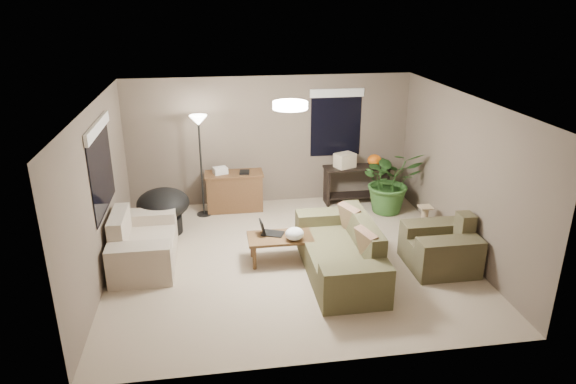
{
  "coord_description": "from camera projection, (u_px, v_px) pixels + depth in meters",
  "views": [
    {
      "loc": [
        -1.12,
        -7.12,
        3.89
      ],
      "look_at": [
        0.0,
        0.2,
        1.05
      ],
      "focal_mm": 32.0,
      "sensor_mm": 36.0,
      "label": 1
    }
  ],
  "objects": [
    {
      "name": "cat_scratching_post",
      "position": [
        424.0,
        221.0,
        8.92
      ],
      "size": [
        0.32,
        0.32,
        0.5
      ],
      "color": "tan",
      "rests_on": "ground"
    },
    {
      "name": "window_left",
      "position": [
        100.0,
        152.0,
        7.38
      ],
      "size": [
        0.05,
        1.56,
        1.33
      ],
      "color": "black",
      "rests_on": "room_shell"
    },
    {
      "name": "coffee_table",
      "position": [
        280.0,
        240.0,
        7.93
      ],
      "size": [
        1.0,
        0.55,
        0.42
      ],
      "color": "brown",
      "rests_on": "ground"
    },
    {
      "name": "console_table",
      "position": [
        356.0,
        181.0,
        10.19
      ],
      "size": [
        1.3,
        0.4,
        0.75
      ],
      "color": "black",
      "rests_on": "ground"
    },
    {
      "name": "main_sofa",
      "position": [
        342.0,
        254.0,
        7.62
      ],
      "size": [
        0.95,
        2.2,
        0.85
      ],
      "color": "brown",
      "rests_on": "ground"
    },
    {
      "name": "window_back",
      "position": [
        336.0,
        112.0,
        9.95
      ],
      "size": [
        1.06,
        0.05,
        1.33
      ],
      "color": "black",
      "rests_on": "room_shell"
    },
    {
      "name": "ceiling_fixture",
      "position": [
        290.0,
        105.0,
        7.25
      ],
      "size": [
        0.5,
        0.5,
        0.1
      ],
      "primitive_type": "cylinder",
      "color": "white",
      "rests_on": "room_shell"
    },
    {
      "name": "papasan_chair",
      "position": [
        164.0,
        208.0,
        8.85
      ],
      "size": [
        0.97,
        0.97,
        0.8
      ],
      "color": "black",
      "rests_on": "ground"
    },
    {
      "name": "room_shell",
      "position": [
        290.0,
        184.0,
        7.68
      ],
      "size": [
        5.5,
        5.5,
        5.5
      ],
      "color": "tan",
      "rests_on": "ground"
    },
    {
      "name": "laptop",
      "position": [
        268.0,
        231.0,
        7.95
      ],
      "size": [
        0.4,
        0.34,
        0.24
      ],
      "color": "black",
      "rests_on": "coffee_table"
    },
    {
      "name": "loveseat",
      "position": [
        142.0,
        245.0,
        7.89
      ],
      "size": [
        0.9,
        1.6,
        0.85
      ],
      "color": "beige",
      "rests_on": "ground"
    },
    {
      "name": "pumpkin",
      "position": [
        374.0,
        160.0,
        10.09
      ],
      "size": [
        0.35,
        0.35,
        0.22
      ],
      "primitive_type": "ellipsoid",
      "rotation": [
        0.0,
        0.0,
        0.35
      ],
      "color": "orange",
      "rests_on": "console_table"
    },
    {
      "name": "desk_papers",
      "position": [
        225.0,
        171.0,
        9.67
      ],
      "size": [
        0.7,
        0.3,
        0.12
      ],
      "color": "silver",
      "rests_on": "desk"
    },
    {
      "name": "plastic_bag",
      "position": [
        294.0,
        234.0,
        7.76
      ],
      "size": [
        0.3,
        0.28,
        0.2
      ],
      "primitive_type": "ellipsoid",
      "rotation": [
        0.0,
        0.0,
        -0.07
      ],
      "color": "white",
      "rests_on": "coffee_table"
    },
    {
      "name": "desk",
      "position": [
        234.0,
        191.0,
        9.85
      ],
      "size": [
        1.1,
        0.5,
        0.75
      ],
      "color": "brown",
      "rests_on": "ground"
    },
    {
      "name": "cardboard_box",
      "position": [
        345.0,
        160.0,
        10.0
      ],
      "size": [
        0.45,
        0.4,
        0.28
      ],
      "primitive_type": "cube",
      "rotation": [
        0.0,
        0.0,
        0.41
      ],
      "color": "beige",
      "rests_on": "console_table"
    },
    {
      "name": "floor_lamp",
      "position": [
        199.0,
        133.0,
        9.18
      ],
      "size": [
        0.32,
        0.32,
        1.91
      ],
      "color": "black",
      "rests_on": "ground"
    },
    {
      "name": "houseplant",
      "position": [
        390.0,
        187.0,
        9.73
      ],
      "size": [
        1.13,
        1.25,
        0.98
      ],
      "primitive_type": "imported",
      "color": "#2D5923",
      "rests_on": "ground"
    },
    {
      "name": "throw_pillows",
      "position": [
        359.0,
        232.0,
        7.53
      ],
      "size": [
        0.38,
        1.4,
        0.47
      ],
      "color": "#8C7251",
      "rests_on": "main_sofa"
    },
    {
      "name": "armchair",
      "position": [
        441.0,
        249.0,
        7.79
      ],
      "size": [
        0.95,
        1.0,
        0.85
      ],
      "color": "brown",
      "rests_on": "ground"
    }
  ]
}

